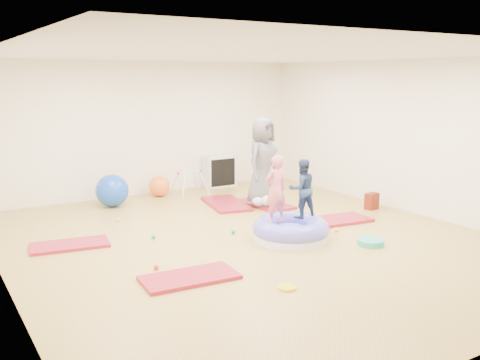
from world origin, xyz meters
TOP-DOWN VIEW (x-y plane):
  - room at (0.00, 0.00)m, footprint 7.01×8.01m
  - gym_mat_front_left at (-1.52, -0.96)m, footprint 1.24×0.69m
  - gym_mat_mid_left at (-2.45, 1.16)m, footprint 1.20×0.74m
  - gym_mat_center_back at (0.84, 2.18)m, footprint 0.93×1.44m
  - gym_mat_right at (1.84, 0.13)m, footprint 1.30×0.76m
  - gym_mat_rear_right at (1.47, 1.74)m, footprint 0.70×1.24m
  - inflatable_cushion at (0.55, -0.31)m, footprint 1.19×1.19m
  - child_pink at (0.27, -0.27)m, footprint 0.39×0.27m
  - child_navy at (0.82, -0.22)m, footprint 0.51×0.43m
  - adult_caregiver at (1.37, 1.70)m, footprint 0.97×0.83m
  - infant at (1.27, 1.56)m, footprint 0.40×0.41m
  - ball_pit_balls at (-0.06, 0.76)m, footprint 3.42×2.61m
  - exercise_ball_blue at (-1.10, 3.23)m, footprint 0.64×0.64m
  - exercise_ball_orange at (0.04, 3.60)m, footprint 0.44×0.44m
  - infant_play_gym at (0.60, 3.29)m, footprint 0.68×0.65m
  - cube_shelf at (1.61, 3.79)m, footprint 0.71×0.35m
  - balance_disc at (1.41, -1.14)m, footprint 0.40×0.40m
  - backpack at (3.04, 0.45)m, footprint 0.29×0.21m
  - yellow_toy at (-0.67, -1.85)m, footprint 0.21×0.21m

SIDE VIEW (x-z plane):
  - yellow_toy at x=-0.67m, z-range 0.00..0.03m
  - gym_mat_mid_left at x=-2.45m, z-range 0.00..0.05m
  - gym_mat_front_left at x=-1.52m, z-range 0.00..0.05m
  - gym_mat_rear_right at x=1.47m, z-range 0.00..0.05m
  - gym_mat_right at x=1.84m, z-range 0.00..0.05m
  - gym_mat_center_back at x=0.84m, z-range 0.00..0.06m
  - ball_pit_balls at x=-0.06m, z-range 0.00..0.07m
  - balance_disc at x=1.41m, z-range 0.00..0.09m
  - inflatable_cushion at x=0.55m, z-range -0.04..0.33m
  - backpack at x=3.04m, z-range 0.00..0.31m
  - infant at x=1.27m, z-range 0.05..0.29m
  - exercise_ball_orange at x=0.04m, z-range 0.00..0.44m
  - exercise_ball_blue at x=-1.10m, z-range 0.00..0.64m
  - infant_play_gym at x=0.60m, z-range 0.09..0.61m
  - cube_shelf at x=1.61m, z-range 0.00..0.71m
  - child_navy at x=0.82m, z-range 0.34..1.28m
  - child_pink at x=0.27m, z-range 0.34..1.39m
  - adult_caregiver at x=1.37m, z-range 0.05..1.73m
  - room at x=0.00m, z-range 0.00..2.80m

